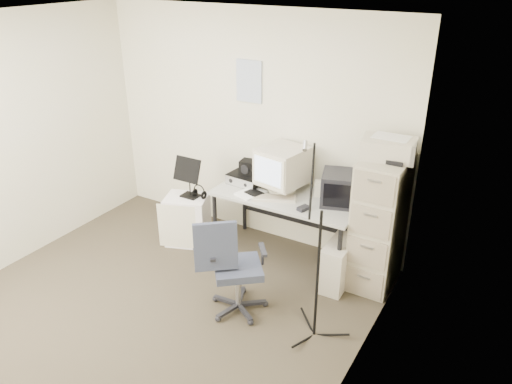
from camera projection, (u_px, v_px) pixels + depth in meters
The scene contains 22 objects.
floor at pixel (151, 313), 4.53m from camera, with size 3.60×3.60×0.01m, color #3E3529.
ceiling at pixel (119, 24), 3.46m from camera, with size 3.60×3.60×0.01m, color white.
wall_back at pixel (252, 127), 5.40m from camera, with size 3.60×0.02×2.50m, color silver.
wall_right at pixel (351, 246), 3.17m from camera, with size 0.02×3.60×2.50m, color silver.
wall_calendar at pixel (249, 81), 5.19m from camera, with size 0.30×0.02×0.44m, color white.
filing_cabinet at pixel (379, 224), 4.69m from camera, with size 0.40×0.60×1.30m, color #A69F8B.
printer at pixel (389, 149), 4.40m from camera, with size 0.47×0.32×0.18m, color beige.
desk at pixel (287, 227), 5.22m from camera, with size 1.50×0.70×0.73m, color #ADAC9A.
crt_monitor at pixel (282, 170), 5.07m from camera, with size 0.42×0.45×0.47m, color beige.
crt_tv at pixel (340, 188), 4.85m from camera, with size 0.34×0.36×0.31m, color black.
desk_speaker at pixel (319, 188), 5.02m from camera, with size 0.09×0.09×0.16m, color beige.
keyboard at pixel (274, 198), 4.97m from camera, with size 0.43×0.15×0.02m, color beige.
mouse at pixel (303, 208), 4.76m from camera, with size 0.07×0.12×0.04m, color black.
radio_receiver at pixel (247, 179), 5.30m from camera, with size 0.37×0.27×0.11m, color black.
radio_speaker at pixel (248, 167), 5.26m from camera, with size 0.15×0.14×0.15m, color black.
papers at pixel (251, 193), 5.08m from camera, with size 0.21×0.29×0.02m, color white.
pc_tower at pixel (338, 264), 4.82m from camera, with size 0.22×0.50×0.46m, color beige.
office_chair at pixel (238, 267), 4.37m from camera, with size 0.53×0.53×0.92m, color #40465A.
side_cart at pixel (187, 219), 5.54m from camera, with size 0.45×0.36×0.56m, color white.
music_stand at pixel (189, 177), 5.34m from camera, with size 0.31×0.17×0.46m, color black.
headphones at pixel (199, 193), 5.40m from camera, with size 0.16×0.16×0.03m, color black.
mic_stand at pixel (319, 257), 3.93m from camera, with size 0.02×0.02×1.55m, color black.
Camera 1 is at (2.65, -2.66, 2.91)m, focal length 35.00 mm.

